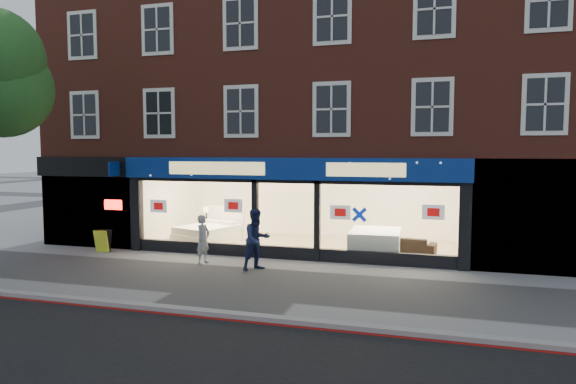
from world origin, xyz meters
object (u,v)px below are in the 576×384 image
at_px(display_bed, 209,233).
at_px(mattress_stack, 375,242).
at_px(a_board, 103,241).
at_px(pedestrian_blue, 257,239).
at_px(sofa, 405,245).
at_px(pedestrian_grey, 203,239).

height_order(display_bed, mattress_stack, display_bed).
bearing_deg(a_board, pedestrian_blue, -12.82).
distance_m(mattress_stack, sofa, 1.00).
relative_size(display_bed, mattress_stack, 1.26).
bearing_deg(pedestrian_blue, display_bed, 81.07).
relative_size(mattress_stack, sofa, 1.05).
xyz_separation_m(display_bed, sofa, (7.23, -0.28, -0.05)).
height_order(a_board, pedestrian_grey, pedestrian_grey).
distance_m(display_bed, mattress_stack, 6.32).
distance_m(sofa, pedestrian_blue, 5.18).
relative_size(display_bed, pedestrian_grey, 1.74).
distance_m(display_bed, sofa, 7.23).
bearing_deg(a_board, pedestrian_grey, -12.76).
distance_m(mattress_stack, a_board, 9.37).
height_order(mattress_stack, pedestrian_grey, pedestrian_grey).
relative_size(display_bed, pedestrian_blue, 1.46).
distance_m(mattress_stack, pedestrian_grey, 5.62).
bearing_deg(pedestrian_grey, a_board, 92.37).
distance_m(a_board, pedestrian_blue, 6.15).
height_order(display_bed, sofa, display_bed).
distance_m(pedestrian_grey, pedestrian_blue, 1.92).
bearing_deg(mattress_stack, pedestrian_grey, -153.85).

